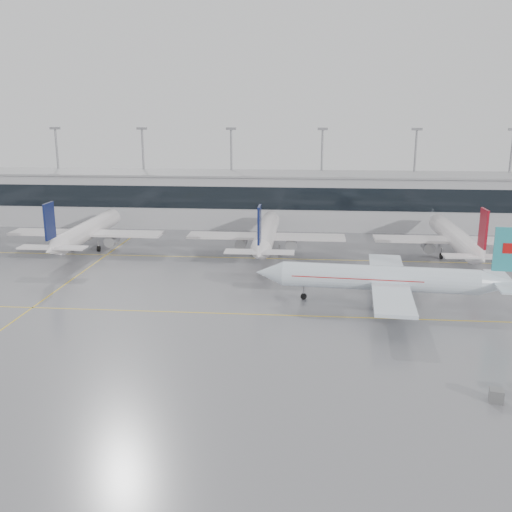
{
  "coord_description": "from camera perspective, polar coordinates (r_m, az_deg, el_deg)",
  "views": [
    {
      "loc": [
        7.38,
        -71.56,
        26.31
      ],
      "look_at": [
        0.0,
        12.0,
        5.0
      ],
      "focal_mm": 40.0,
      "sensor_mm": 36.0,
      "label": 1
    }
  ],
  "objects": [
    {
      "name": "terminal",
      "position": [
        135.3,
        1.87,
        5.61
      ],
      "size": [
        180.0,
        15.0,
        12.0
      ],
      "primitive_type": "cube",
      "color": "#A7A7AB",
      "rests_on": "ground"
    },
    {
      "name": "light_masts",
      "position": [
        140.36,
        2.04,
        8.94
      ],
      "size": [
        156.4,
        1.0,
        22.6
      ],
      "color": "gray",
      "rests_on": "ground"
    },
    {
      "name": "terminal_glass",
      "position": [
        127.62,
        1.69,
        5.77
      ],
      "size": [
        180.0,
        0.2,
        5.0
      ],
      "primitive_type": "cube",
      "color": "black",
      "rests_on": "ground"
    },
    {
      "name": "parked_jet_d",
      "position": [
        111.14,
        19.33,
        1.71
      ],
      "size": [
        29.64,
        36.96,
        11.72
      ],
      "rotation": [
        0.0,
        0.0,
        1.57
      ],
      "color": "silver",
      "rests_on": "ground"
    },
    {
      "name": "taxi_line_main",
      "position": [
        76.6,
        -0.79,
        -5.83
      ],
      "size": [
        120.0,
        0.25,
        0.01
      ],
      "primitive_type": "cube",
      "color": "yellow",
      "rests_on": "ground"
    },
    {
      "name": "taxi_line_cross",
      "position": [
        97.89,
        -17.62,
        -2.02
      ],
      "size": [
        0.25,
        60.0,
        0.01
      ],
      "primitive_type": "cube",
      "color": "yellow",
      "rests_on": "ground"
    },
    {
      "name": "ground",
      "position": [
        76.6,
        -0.79,
        -5.84
      ],
      "size": [
        320.0,
        320.0,
        0.0
      ],
      "primitive_type": "plane",
      "color": "slate",
      "rests_on": "ground"
    },
    {
      "name": "gse_unit",
      "position": [
        59.0,
        22.91,
        -12.75
      ],
      "size": [
        1.51,
        1.44,
        1.27
      ],
      "primitive_type": "cube",
      "rotation": [
        0.0,
        0.0,
        -0.23
      ],
      "color": "slate",
      "rests_on": "ground"
    },
    {
      "name": "air_canada_jet",
      "position": [
        81.64,
        13.05,
        -2.24
      ],
      "size": [
        36.61,
        29.39,
        11.5
      ],
      "rotation": [
        0.0,
        0.0,
        3.06
      ],
      "color": "silver",
      "rests_on": "ground"
    },
    {
      "name": "parked_jet_c",
      "position": [
        107.9,
        1.01,
        2.16
      ],
      "size": [
        29.64,
        36.96,
        11.72
      ],
      "rotation": [
        0.0,
        0.0,
        1.57
      ],
      "color": "silver",
      "rests_on": "ground"
    },
    {
      "name": "parked_jet_b",
      "position": [
        115.69,
        -16.56,
        2.39
      ],
      "size": [
        29.64,
        36.96,
        11.72
      ],
      "rotation": [
        0.0,
        0.0,
        1.57
      ],
      "color": "silver",
      "rests_on": "ground"
    },
    {
      "name": "taxi_line_north",
      "position": [
        105.17,
        0.86,
        -0.23
      ],
      "size": [
        120.0,
        0.25,
        0.01
      ],
      "primitive_type": "cube",
      "color": "yellow",
      "rests_on": "ground"
    },
    {
      "name": "terminal_roof",
      "position": [
        134.51,
        1.89,
        8.22
      ],
      "size": [
        182.0,
        16.0,
        0.4
      ],
      "primitive_type": "cube",
      "color": "gray",
      "rests_on": "ground"
    }
  ]
}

